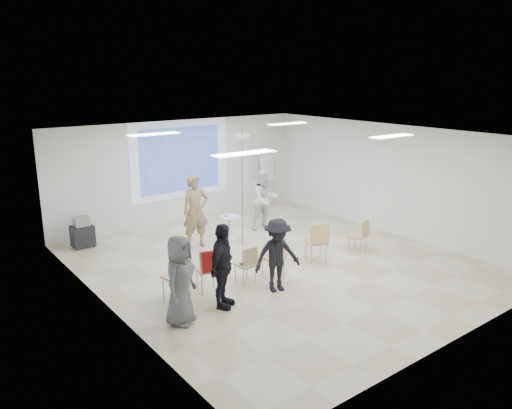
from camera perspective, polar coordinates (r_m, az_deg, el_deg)
floor at (r=11.81m, az=2.37°, el=-6.90°), size 8.00×9.00×0.10m
ceiling at (r=11.05m, az=2.54°, el=8.21°), size 8.00×9.00×0.10m
wall_back at (r=15.03m, az=-8.71°, el=3.83°), size 8.00×0.10×3.00m
wall_left at (r=9.38m, az=-17.02°, el=-3.35°), size 0.10×9.00×3.00m
wall_right at (r=14.20m, az=15.15°, el=2.85°), size 0.10×9.00×3.00m
projection_halo at (r=14.91m, az=-8.64°, el=5.12°), size 3.20×0.01×2.30m
projection_image at (r=14.90m, az=-8.61°, el=5.11°), size 2.60×0.01×1.90m
pedestal_table at (r=13.22m, az=-3.06°, el=-2.53°), size 0.72×0.72×0.69m
player_left at (r=12.63m, az=-6.93°, el=-0.22°), size 0.86×0.65×2.13m
player_right at (r=14.07m, az=1.07°, el=0.95°), size 0.96×0.79×1.89m
controller_left at (r=12.85m, az=-6.85°, el=1.59°), size 0.06×0.13×0.04m
controller_right at (r=14.08m, az=-0.13°, el=2.34°), size 0.05×0.14×0.04m
chair_far_left at (r=9.84m, az=-8.81°, el=-7.78°), size 0.55×0.57×0.96m
chair_left_mid at (r=10.12m, az=-5.44°, el=-7.08°), size 0.54×0.57×0.94m
chair_left_inner at (r=10.51m, az=-1.01°, el=-6.59°), size 0.38×0.41×0.81m
chair_center at (r=10.80m, az=2.26°, el=-5.84°), size 0.44×0.47×0.87m
chair_right_inner at (r=11.72m, az=7.06°, el=-3.97°), size 0.60×0.62×0.96m
chair_right_far at (r=12.56m, az=11.89°, el=-3.26°), size 0.49×0.51×0.83m
red_jacket at (r=9.96m, az=-4.93°, el=-6.42°), size 0.46×0.21×0.43m
laptop at (r=10.60m, az=-1.30°, el=-6.68°), size 0.30×0.22×0.02m
audience_left at (r=9.35m, az=-3.89°, el=-6.37°), size 1.28×1.19×1.89m
audience_mid at (r=10.06m, az=2.46°, el=-5.28°), size 1.23×0.84×1.73m
audience_outer at (r=8.88m, az=-8.73°, el=-7.95°), size 1.06×0.99×1.82m
flipchart_easel at (r=16.41m, az=1.28°, el=4.33°), size 0.76×0.60×1.81m
av_cart at (r=13.46m, az=-19.23°, el=-3.11°), size 0.54×0.43×0.80m
ceiling_projector at (r=12.33m, az=-1.59°, el=7.21°), size 0.30×0.25×3.00m
fluor_panel_nw at (r=11.66m, az=-11.58°, el=7.88°), size 1.20×0.30×0.02m
fluor_panel_ne at (r=13.86m, az=3.63°, el=9.20°), size 1.20×0.30×0.02m
fluor_panel_sw at (r=8.67m, az=-1.33°, el=5.86°), size 1.20×0.30×0.02m
fluor_panel_se at (r=11.46m, az=15.23°, el=7.54°), size 1.20×0.30×0.02m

